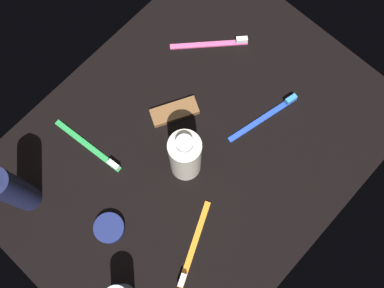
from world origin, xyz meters
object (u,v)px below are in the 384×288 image
at_px(bodywash_bottle, 185,156).
at_px(toothbrush_orange, 193,249).
at_px(lotion_bottle, 13,190).
at_px(snack_bar_brown, 174,112).
at_px(cream_tin_left, 109,228).
at_px(toothbrush_green, 91,148).
at_px(toothbrush_blue, 267,115).
at_px(toothbrush_pink, 214,43).

relative_size(bodywash_bottle, toothbrush_orange, 1.08).
height_order(lotion_bottle, toothbrush_orange, lotion_bottle).
xyz_separation_m(snack_bar_brown, cream_tin_left, (0.27, 0.08, 0.00)).
height_order(bodywash_bottle, toothbrush_green, bodywash_bottle).
relative_size(lotion_bottle, snack_bar_brown, 2.01).
relative_size(toothbrush_blue, toothbrush_green, 0.99).
height_order(toothbrush_blue, cream_tin_left, toothbrush_blue).
relative_size(lotion_bottle, toothbrush_green, 1.16).
distance_m(toothbrush_pink, cream_tin_left, 0.47).
bearing_deg(toothbrush_blue, cream_tin_left, -10.82).
distance_m(toothbrush_pink, snack_bar_brown, 0.19).
bearing_deg(toothbrush_pink, toothbrush_green, -3.84).
distance_m(toothbrush_blue, cream_tin_left, 0.41).
xyz_separation_m(toothbrush_green, snack_bar_brown, (-0.18, 0.07, 0.00)).
height_order(toothbrush_blue, snack_bar_brown, toothbrush_blue).
distance_m(lotion_bottle, toothbrush_orange, 0.37).
bearing_deg(toothbrush_blue, bodywash_bottle, -14.77).
height_order(bodywash_bottle, snack_bar_brown, bodywash_bottle).
bearing_deg(snack_bar_brown, bodywash_bottle, 82.82).
xyz_separation_m(lotion_bottle, cream_tin_left, (-0.07, 0.17, -0.08)).
height_order(bodywash_bottle, cream_tin_left, bodywash_bottle).
relative_size(toothbrush_blue, cream_tin_left, 2.85).
bearing_deg(cream_tin_left, toothbrush_green, -121.41).
distance_m(toothbrush_blue, toothbrush_orange, 0.33).
xyz_separation_m(toothbrush_blue, cream_tin_left, (0.41, -0.08, 0.00)).
bearing_deg(snack_bar_brown, toothbrush_green, 6.01).
height_order(toothbrush_green, snack_bar_brown, toothbrush_green).
bearing_deg(cream_tin_left, toothbrush_blue, 169.18).
bearing_deg(toothbrush_orange, toothbrush_green, -91.24).
bearing_deg(toothbrush_green, cream_tin_left, 58.59).
distance_m(toothbrush_green, toothbrush_pink, 0.37).
xyz_separation_m(toothbrush_green, toothbrush_pink, (-0.37, 0.02, 0.00)).
bearing_deg(toothbrush_pink, toothbrush_orange, 36.85).
height_order(toothbrush_blue, toothbrush_orange, same).
height_order(lotion_bottle, bodywash_bottle, lotion_bottle).
bearing_deg(toothbrush_green, snack_bar_brown, 157.87).
bearing_deg(toothbrush_blue, lotion_bottle, -27.34).
distance_m(bodywash_bottle, snack_bar_brown, 0.14).
bearing_deg(snack_bar_brown, lotion_bottle, 13.16).
bearing_deg(lotion_bottle, snack_bar_brown, 165.02).
relative_size(toothbrush_green, cream_tin_left, 2.89).
height_order(lotion_bottle, toothbrush_green, lotion_bottle).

